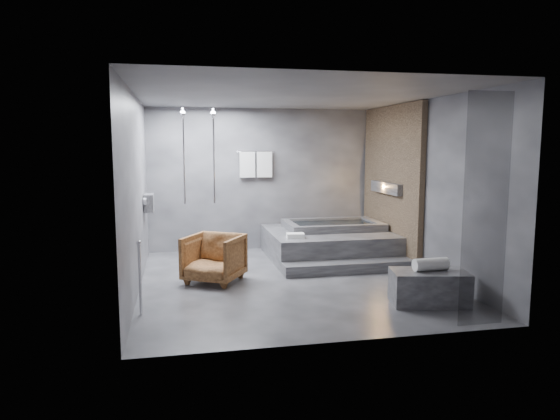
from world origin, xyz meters
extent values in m
plane|color=#2E2E30|center=(0.00, 0.00, 0.00)|extent=(5.00, 5.00, 0.00)
cube|color=#4D4D4F|center=(0.00, 0.00, 2.80)|extent=(4.50, 5.00, 0.04)
cube|color=#38383D|center=(0.00, 2.50, 1.40)|extent=(4.50, 0.04, 2.80)
cube|color=#38383D|center=(0.00, -2.50, 1.40)|extent=(4.50, 0.04, 2.80)
cube|color=#38383D|center=(-2.25, 0.00, 1.40)|extent=(0.04, 5.00, 2.80)
cube|color=#38383D|center=(2.25, 0.00, 1.40)|extent=(0.04, 5.00, 2.80)
cube|color=#9F805D|center=(2.19, 1.25, 1.40)|extent=(0.10, 2.40, 2.78)
cube|color=#FF9938|center=(2.11, 1.25, 1.30)|extent=(0.14, 1.20, 0.20)
cube|color=gray|center=(-2.16, 1.40, 1.10)|extent=(0.16, 0.42, 0.30)
imported|color=beige|center=(-2.15, 1.30, 1.05)|extent=(0.08, 0.08, 0.21)
imported|color=beige|center=(-2.15, 1.50, 1.03)|extent=(0.07, 0.07, 0.15)
cylinder|color=silver|center=(-1.00, 2.05, 1.90)|extent=(0.04, 0.04, 1.80)
cylinder|color=silver|center=(-1.55, 2.05, 1.90)|extent=(0.04, 0.04, 1.80)
cylinder|color=silver|center=(-0.15, 2.44, 1.95)|extent=(0.75, 0.02, 0.02)
cube|color=white|center=(-0.32, 2.42, 1.70)|extent=(0.30, 0.06, 0.50)
cube|color=white|center=(0.02, 2.42, 1.70)|extent=(0.30, 0.06, 0.50)
cylinder|color=silver|center=(-2.15, -1.20, 0.45)|extent=(0.04, 0.04, 0.90)
cube|color=black|center=(1.65, -2.45, 1.35)|extent=(0.55, 0.01, 2.60)
cube|color=#333336|center=(1.05, 1.45, 0.25)|extent=(2.20, 2.00, 0.50)
cube|color=#333336|center=(1.05, 0.27, 0.09)|extent=(2.20, 0.36, 0.18)
cube|color=#333336|center=(1.53, -1.50, 0.22)|extent=(1.06, 0.72, 0.44)
imported|color=#492812|center=(-1.16, 0.15, 0.37)|extent=(1.08, 1.09, 0.73)
cylinder|color=white|center=(1.55, -1.47, 0.52)|extent=(0.47, 0.18, 0.17)
cube|color=white|center=(0.28, 0.85, 0.54)|extent=(0.32, 0.25, 0.08)
camera|label=1|loc=(-1.67, -7.33, 2.06)|focal=32.00mm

